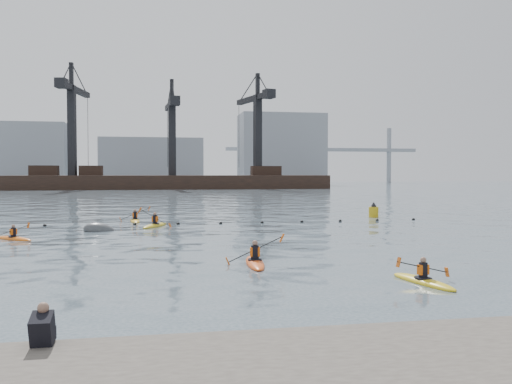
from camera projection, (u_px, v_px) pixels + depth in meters
ground at (273, 292)px, 16.48m from camera, size 400.00×400.00×0.00m
float_line at (199, 223)px, 38.54m from camera, size 33.24×0.73×0.24m
barge_pier at (171, 181)px, 124.51m from camera, size 72.00×19.30×29.50m
skyline at (176, 155)px, 164.29m from camera, size 141.00×28.00×22.00m
kayaker_0 at (255, 262)px, 21.44m from camera, size 2.36×3.43×1.34m
kayaker_1 at (423, 280)px, 17.76m from camera, size 2.06×3.12×1.03m
kayaker_2 at (13, 238)px, 29.40m from camera, size 2.58×2.38×0.97m
kayaker_3 at (155, 225)px, 36.62m from camera, size 2.27×3.44×1.41m
kayaker_5 at (135, 220)px, 40.42m from camera, size 2.29×3.35×1.25m
mooring_buoy at (100, 231)px, 33.77m from camera, size 2.39×1.71×1.39m
nav_buoy at (374, 212)px, 44.31m from camera, size 0.79×0.79×1.43m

